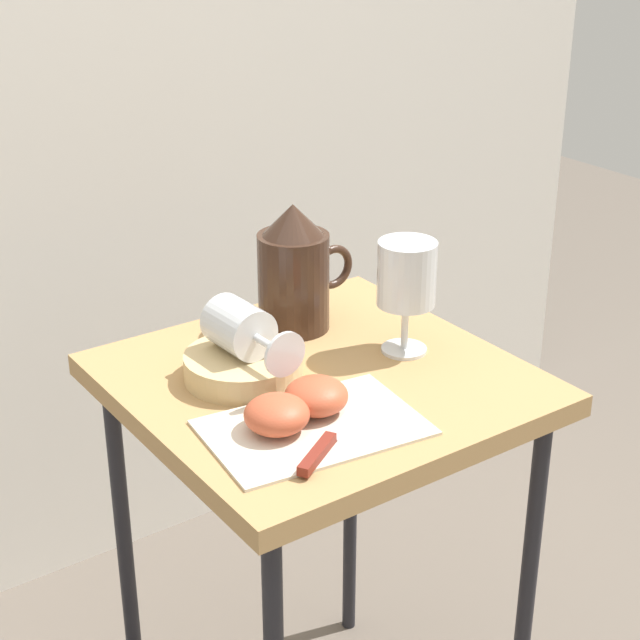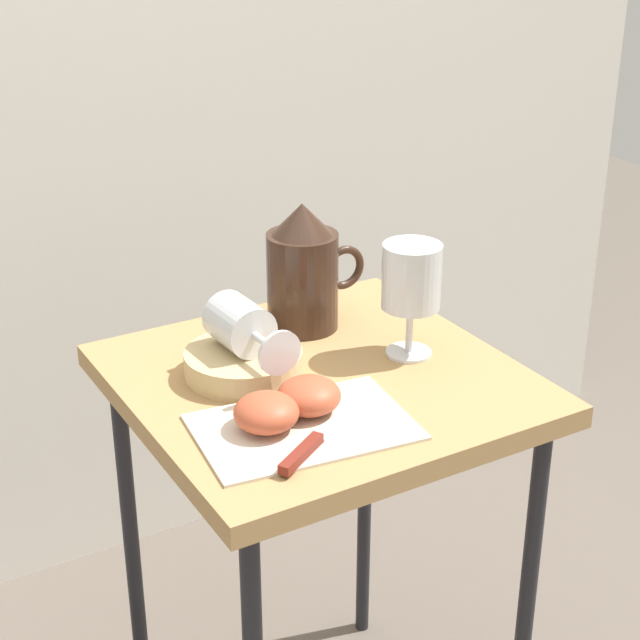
{
  "view_description": "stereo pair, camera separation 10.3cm",
  "coord_description": "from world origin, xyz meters",
  "px_view_note": "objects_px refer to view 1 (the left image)",
  "views": [
    {
      "loc": [
        -0.7,
        -1.0,
        1.32
      ],
      "look_at": [
        0.0,
        0.0,
        0.76
      ],
      "focal_mm": 57.59,
      "sensor_mm": 36.0,
      "label": 1
    },
    {
      "loc": [
        -0.61,
        -1.05,
        1.32
      ],
      "look_at": [
        0.0,
        0.0,
        0.76
      ],
      "focal_mm": 57.59,
      "sensor_mm": 36.0,
      "label": 2
    }
  ],
  "objects_px": {
    "pitcher": "(294,279)",
    "wine_glass_upright": "(407,279)",
    "wine_glass_tipped_near": "(241,329)",
    "knife": "(329,440)",
    "apple_half_right": "(316,396)",
    "table": "(320,421)",
    "basket_tray": "(243,366)",
    "apple_half_left": "(277,414)"
  },
  "relations": [
    {
      "from": "apple_half_left",
      "to": "pitcher",
      "type": "bearing_deg",
      "value": 52.16
    },
    {
      "from": "wine_glass_upright",
      "to": "apple_half_right",
      "type": "xyz_separation_m",
      "value": [
        -0.2,
        -0.08,
        -0.08
      ]
    },
    {
      "from": "wine_glass_tipped_near",
      "to": "knife",
      "type": "relative_size",
      "value": 0.75
    },
    {
      "from": "knife",
      "to": "apple_half_left",
      "type": "bearing_deg",
      "value": 118.76
    },
    {
      "from": "wine_glass_upright",
      "to": "knife",
      "type": "height_order",
      "value": "wine_glass_upright"
    },
    {
      "from": "wine_glass_tipped_near",
      "to": "apple_half_right",
      "type": "xyz_separation_m",
      "value": [
        0.02,
        -0.14,
        -0.04
      ]
    },
    {
      "from": "wine_glass_upright",
      "to": "apple_half_left",
      "type": "bearing_deg",
      "value": -162.09
    },
    {
      "from": "wine_glass_upright",
      "to": "wine_glass_tipped_near",
      "type": "height_order",
      "value": "wine_glass_upright"
    },
    {
      "from": "pitcher",
      "to": "table",
      "type": "bearing_deg",
      "value": -111.38
    },
    {
      "from": "apple_half_right",
      "to": "apple_half_left",
      "type": "bearing_deg",
      "value": -170.54
    },
    {
      "from": "knife",
      "to": "pitcher",
      "type": "bearing_deg",
      "value": 62.93
    },
    {
      "from": "table",
      "to": "pitcher",
      "type": "height_order",
      "value": "pitcher"
    },
    {
      "from": "apple_half_right",
      "to": "pitcher",
      "type": "bearing_deg",
      "value": 62.04
    },
    {
      "from": "pitcher",
      "to": "apple_half_right",
      "type": "distance_m",
      "value": 0.27
    },
    {
      "from": "table",
      "to": "apple_half_left",
      "type": "distance_m",
      "value": 0.19
    },
    {
      "from": "table",
      "to": "apple_half_right",
      "type": "xyz_separation_m",
      "value": [
        -0.07,
        -0.08,
        0.1
      ]
    },
    {
      "from": "apple_half_left",
      "to": "table",
      "type": "bearing_deg",
      "value": 36.32
    },
    {
      "from": "wine_glass_upright",
      "to": "apple_half_right",
      "type": "bearing_deg",
      "value": -159.52
    },
    {
      "from": "apple_half_right",
      "to": "knife",
      "type": "xyz_separation_m",
      "value": [
        -0.03,
        -0.07,
        -0.02
      ]
    },
    {
      "from": "wine_glass_tipped_near",
      "to": "apple_half_right",
      "type": "distance_m",
      "value": 0.15
    },
    {
      "from": "pitcher",
      "to": "apple_half_right",
      "type": "height_order",
      "value": "pitcher"
    },
    {
      "from": "apple_half_left",
      "to": "wine_glass_upright",
      "type": "bearing_deg",
      "value": 17.91
    },
    {
      "from": "wine_glass_upright",
      "to": "wine_glass_tipped_near",
      "type": "distance_m",
      "value": 0.24
    },
    {
      "from": "wine_glass_tipped_near",
      "to": "apple_half_left",
      "type": "height_order",
      "value": "wine_glass_tipped_near"
    },
    {
      "from": "pitcher",
      "to": "apple_half_right",
      "type": "xyz_separation_m",
      "value": [
        -0.12,
        -0.23,
        -0.05
      ]
    },
    {
      "from": "wine_glass_tipped_near",
      "to": "apple_half_right",
      "type": "height_order",
      "value": "wine_glass_tipped_near"
    },
    {
      "from": "apple_half_left",
      "to": "apple_half_right",
      "type": "height_order",
      "value": "same"
    },
    {
      "from": "wine_glass_upright",
      "to": "apple_half_left",
      "type": "distance_m",
      "value": 0.29
    },
    {
      "from": "apple_half_left",
      "to": "apple_half_right",
      "type": "xyz_separation_m",
      "value": [
        0.06,
        0.01,
        0.0
      ]
    },
    {
      "from": "pitcher",
      "to": "wine_glass_upright",
      "type": "height_order",
      "value": "pitcher"
    },
    {
      "from": "table",
      "to": "pitcher",
      "type": "distance_m",
      "value": 0.21
    },
    {
      "from": "table",
      "to": "basket_tray",
      "type": "xyz_separation_m",
      "value": [
        -0.09,
        0.05,
        0.09
      ]
    },
    {
      "from": "apple_half_left",
      "to": "apple_half_right",
      "type": "bearing_deg",
      "value": 9.46
    },
    {
      "from": "table",
      "to": "knife",
      "type": "distance_m",
      "value": 0.2
    },
    {
      "from": "apple_half_left",
      "to": "wine_glass_tipped_near",
      "type": "bearing_deg",
      "value": 74.14
    },
    {
      "from": "wine_glass_upright",
      "to": "apple_half_right",
      "type": "relative_size",
      "value": 2.03
    },
    {
      "from": "basket_tray",
      "to": "knife",
      "type": "distance_m",
      "value": 0.21
    },
    {
      "from": "wine_glass_tipped_near",
      "to": "apple_half_right",
      "type": "bearing_deg",
      "value": -81.01
    },
    {
      "from": "wine_glass_upright",
      "to": "wine_glass_tipped_near",
      "type": "xyz_separation_m",
      "value": [
        -0.22,
        0.06,
        -0.04
      ]
    },
    {
      "from": "wine_glass_upright",
      "to": "apple_half_left",
      "type": "relative_size",
      "value": 2.03
    },
    {
      "from": "apple_half_right",
      "to": "knife",
      "type": "relative_size",
      "value": 0.41
    },
    {
      "from": "basket_tray",
      "to": "wine_glass_tipped_near",
      "type": "bearing_deg",
      "value": 75.55
    }
  ]
}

